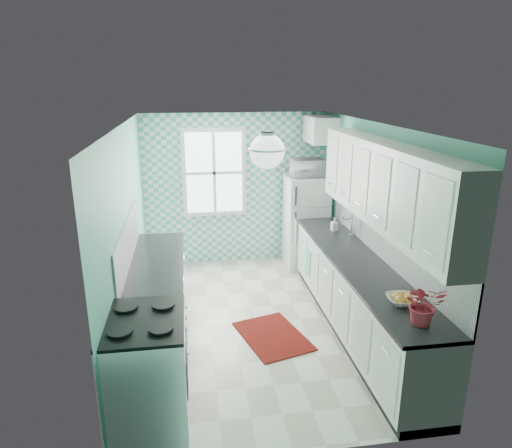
{
  "coord_description": "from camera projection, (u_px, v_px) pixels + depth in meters",
  "views": [
    {
      "loc": [
        -0.77,
        -5.17,
        2.97
      ],
      "look_at": [
        0.05,
        0.25,
        1.25
      ],
      "focal_mm": 32.0,
      "sensor_mm": 36.0,
      "label": 1
    }
  ],
  "objects": [
    {
      "name": "base_cabinets_right",
      "position": [
        357.0,
        298.0,
        5.53
      ],
      "size": [
        0.6,
        3.6,
        0.9
      ],
      "primitive_type": "cube",
      "color": "white",
      "rests_on": "floor"
    },
    {
      "name": "microwave",
      "position": [
        308.0,
        168.0,
        7.23
      ],
      "size": [
        0.53,
        0.38,
        0.28
      ],
      "primitive_type": "imported",
      "rotation": [
        0.0,
        0.0,
        3.2
      ],
      "color": "white",
      "rests_on": "fridge"
    },
    {
      "name": "rug",
      "position": [
        273.0,
        336.0,
        5.55
      ],
      "size": [
        0.93,
        1.13,
        0.02
      ],
      "primitive_type": "cube",
      "rotation": [
        0.0,
        0.0,
        0.28
      ],
      "color": "maroon",
      "rests_on": "floor"
    },
    {
      "name": "floor",
      "position": [
        255.0,
        323.0,
        5.88
      ],
      "size": [
        3.0,
        4.4,
        0.02
      ],
      "primitive_type": "cube",
      "color": "silver",
      "rests_on": "ground"
    },
    {
      "name": "wall_left",
      "position": [
        126.0,
        236.0,
        5.29
      ],
      "size": [
        0.02,
        4.4,
        2.5
      ],
      "primitive_type": "cube",
      "color": "#58B296",
      "rests_on": "floor"
    },
    {
      "name": "ceiling",
      "position": [
        255.0,
        124.0,
        5.12
      ],
      "size": [
        3.0,
        4.4,
        0.02
      ],
      "primitive_type": "cube",
      "color": "white",
      "rests_on": "wall_back"
    },
    {
      "name": "soap_bottle",
      "position": [
        334.0,
        224.0,
        6.45
      ],
      "size": [
        0.1,
        0.1,
        0.19
      ],
      "primitive_type": "imported",
      "rotation": [
        0.0,
        0.0,
        0.16
      ],
      "color": "#92A7B0",
      "rests_on": "countertop_right"
    },
    {
      "name": "backsplash_right",
      "position": [
        385.0,
        239.0,
        5.35
      ],
      "size": [
        0.02,
        3.6,
        0.51
      ],
      "primitive_type": "cube",
      "color": "white",
      "rests_on": "wall_right"
    },
    {
      "name": "sink",
      "position": [
        338.0,
        239.0,
        6.17
      ],
      "size": [
        0.51,
        0.43,
        0.53
      ],
      "rotation": [
        0.0,
        0.0,
        0.04
      ],
      "color": "silver",
      "rests_on": "countertop_right"
    },
    {
      "name": "stove",
      "position": [
        147.0,
        371.0,
        3.99
      ],
      "size": [
        0.69,
        0.87,
        1.04
      ],
      "rotation": [
        0.0,
        0.0,
        -0.0
      ],
      "color": "white",
      "rests_on": "floor"
    },
    {
      "name": "upper_cabinet_fridge",
      "position": [
        320.0,
        129.0,
        7.11
      ],
      "size": [
        0.4,
        0.74,
        0.4
      ],
      "primitive_type": "cube",
      "color": "silver",
      "rests_on": "wall_right"
    },
    {
      "name": "wall_right",
      "position": [
        374.0,
        225.0,
        5.72
      ],
      "size": [
        0.02,
        4.4,
        2.5
      ],
      "primitive_type": "cube",
      "color": "#58B296",
      "rests_on": "floor"
    },
    {
      "name": "base_cabinets_left",
      "position": [
        158.0,
        300.0,
        5.5
      ],
      "size": [
        0.6,
        2.15,
        0.9
      ],
      "primitive_type": "cube",
      "color": "white",
      "rests_on": "floor"
    },
    {
      "name": "upper_cabinets_right",
      "position": [
        385.0,
        185.0,
        4.93
      ],
      "size": [
        0.33,
        3.2,
        0.9
      ],
      "primitive_type": "cube",
      "color": "silver",
      "rests_on": "wall_right"
    },
    {
      "name": "dish_towel",
      "position": [
        308.0,
        262.0,
        6.57
      ],
      "size": [
        0.1,
        0.24,
        0.38
      ],
      "primitive_type": "cube",
      "rotation": [
        0.0,
        0.0,
        0.34
      ],
      "color": "#58BBB6",
      "rests_on": "base_cabinets_right"
    },
    {
      "name": "accent_wall",
      "position": [
        236.0,
        190.0,
        7.57
      ],
      "size": [
        3.0,
        0.01,
        2.5
      ],
      "primitive_type": "cube",
      "color": "#4DB1AE",
      "rests_on": "wall_back"
    },
    {
      "name": "wall_back",
      "position": [
        235.0,
        189.0,
        7.59
      ],
      "size": [
        3.0,
        0.02,
        2.5
      ],
      "primitive_type": "cube",
      "color": "#58B296",
      "rests_on": "floor"
    },
    {
      "name": "wall_front",
      "position": [
        298.0,
        321.0,
        3.42
      ],
      "size": [
        3.0,
        0.02,
        2.5
      ],
      "primitive_type": "cube",
      "color": "#58B296",
      "rests_on": "floor"
    },
    {
      "name": "window",
      "position": [
        214.0,
        173.0,
        7.4
      ],
      "size": [
        1.04,
        0.05,
        1.44
      ],
      "color": "white",
      "rests_on": "wall_back"
    },
    {
      "name": "ceiling_light",
      "position": [
        267.0,
        151.0,
        4.43
      ],
      "size": [
        0.34,
        0.34,
        0.35
      ],
      "color": "silver",
      "rests_on": "ceiling"
    },
    {
      "name": "potted_plant",
      "position": [
        424.0,
        304.0,
        3.94
      ],
      "size": [
        0.38,
        0.34,
        0.37
      ],
      "primitive_type": "imported",
      "rotation": [
        0.0,
        0.0,
        -0.16
      ],
      "color": "#A41304",
      "rests_on": "countertop_right"
    },
    {
      "name": "countertop_left",
      "position": [
        156.0,
        264.0,
        5.36
      ],
      "size": [
        0.63,
        2.15,
        0.04
      ],
      "primitive_type": "cube",
      "color": "black",
      "rests_on": "base_cabinets_left"
    },
    {
      "name": "backsplash_left",
      "position": [
        128.0,
        243.0,
        5.24
      ],
      "size": [
        0.02,
        2.15,
        0.51
      ],
      "primitive_type": "cube",
      "color": "white",
      "rests_on": "wall_left"
    },
    {
      "name": "countertop_right",
      "position": [
        359.0,
        263.0,
        5.39
      ],
      "size": [
        0.63,
        3.6,
        0.04
      ],
      "primitive_type": "cube",
      "color": "black",
      "rests_on": "base_cabinets_right"
    },
    {
      "name": "fruit_bowl",
      "position": [
        402.0,
        300.0,
        4.34
      ],
      "size": [
        0.32,
        0.32,
        0.07
      ],
      "primitive_type": "imported",
      "rotation": [
        0.0,
        0.0,
        -0.09
      ],
      "color": "white",
      "rests_on": "countertop_right"
    },
    {
      "name": "fridge",
      "position": [
        306.0,
        222.0,
        7.49
      ],
      "size": [
        0.66,
        0.66,
        1.52
      ],
      "rotation": [
        0.0,
        0.0,
        -0.02
      ],
      "color": "white",
      "rests_on": "floor"
    }
  ]
}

